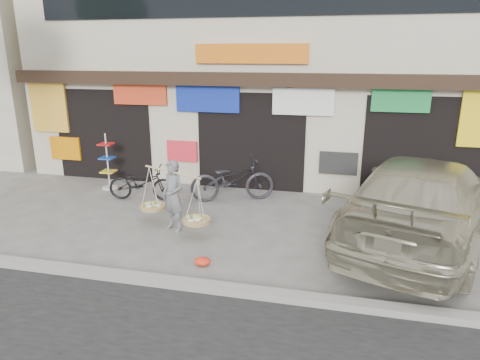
% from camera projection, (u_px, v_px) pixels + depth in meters
% --- Properties ---
extents(ground, '(70.00, 70.00, 0.00)m').
position_uv_depth(ground, '(217.00, 238.00, 8.95)').
color(ground, slate).
rests_on(ground, ground).
extents(kerb, '(70.00, 0.25, 0.12)m').
position_uv_depth(kerb, '(183.00, 284.00, 7.07)').
color(kerb, gray).
rests_on(kerb, ground).
extents(shophouse_block, '(14.00, 6.32, 7.00)m').
position_uv_depth(shophouse_block, '(269.00, 61.00, 13.95)').
color(shophouse_block, beige).
rests_on(shophouse_block, ground).
extents(street_vendor, '(1.79, 1.13, 1.56)m').
position_uv_depth(street_vendor, '(173.00, 199.00, 9.16)').
color(street_vendor, slate).
rests_on(street_vendor, ground).
extents(bike_0, '(1.83, 0.86, 0.92)m').
position_uv_depth(bike_0, '(142.00, 183.00, 11.15)').
color(bike_0, black).
rests_on(bike_0, ground).
extents(bike_2, '(2.30, 1.49, 1.14)m').
position_uv_depth(bike_2, '(232.00, 179.00, 11.07)').
color(bike_2, '#2A292E').
rests_on(bike_2, ground).
extents(suv, '(4.23, 6.41, 1.72)m').
position_uv_depth(suv, '(422.00, 200.00, 8.68)').
color(suv, '#ADA78C').
rests_on(suv, ground).
extents(display_rack, '(0.44, 0.44, 1.58)m').
position_uv_depth(display_rack, '(108.00, 167.00, 12.06)').
color(display_rack, silver).
rests_on(display_rack, ground).
extents(red_bag, '(0.31, 0.25, 0.14)m').
position_uv_depth(red_bag, '(202.00, 261.00, 7.81)').
color(red_bag, red).
rests_on(red_bag, ground).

